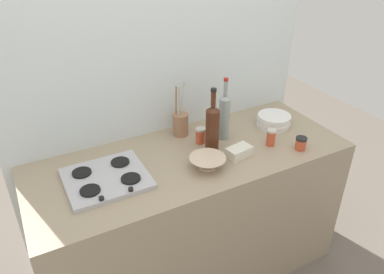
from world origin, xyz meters
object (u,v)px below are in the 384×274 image
(condiment_jar_spare, at_px, (271,137))
(stovetop_hob, at_px, (106,178))
(condiment_jar_front, at_px, (301,143))
(mixing_bowl, at_px, (208,162))
(wine_bottle_mid_left, at_px, (224,116))
(condiment_jar_rear, at_px, (200,135))
(wine_bottle_leftmost, at_px, (212,127))
(plate_stack, at_px, (274,121))
(butter_dish, at_px, (239,152))
(utensil_crock, at_px, (180,123))

(condiment_jar_spare, bearing_deg, stovetop_hob, 173.25)
(condiment_jar_spare, bearing_deg, condiment_jar_front, -43.86)
(mixing_bowl, distance_m, condiment_jar_front, 0.57)
(wine_bottle_mid_left, distance_m, condiment_jar_rear, 0.18)
(wine_bottle_leftmost, distance_m, condiment_jar_front, 0.52)
(wine_bottle_leftmost, distance_m, condiment_jar_spare, 0.36)
(plate_stack, height_order, condiment_jar_spare, condiment_jar_spare)
(condiment_jar_spare, bearing_deg, mixing_bowl, -176.21)
(stovetop_hob, distance_m, mixing_bowl, 0.53)
(wine_bottle_mid_left, distance_m, condiment_jar_spare, 0.30)
(wine_bottle_leftmost, bearing_deg, condiment_jar_rear, 100.33)
(plate_stack, relative_size, mixing_bowl, 1.10)
(plate_stack, bearing_deg, butter_dish, -154.05)
(stovetop_hob, relative_size, wine_bottle_leftmost, 1.07)
(wine_bottle_leftmost, xyz_separation_m, mixing_bowl, (-0.11, -0.14, -0.11))
(butter_dish, xyz_separation_m, utensil_crock, (-0.18, 0.37, 0.05))
(wine_bottle_mid_left, bearing_deg, stovetop_hob, -173.39)
(mixing_bowl, distance_m, butter_dish, 0.21)
(plate_stack, relative_size, butter_dish, 1.52)
(plate_stack, distance_m, utensil_crock, 0.60)
(utensil_crock, xyz_separation_m, condiment_jar_spare, (0.41, -0.36, -0.03))
(wine_bottle_leftmost, bearing_deg, mixing_bowl, -127.71)
(utensil_crock, bearing_deg, wine_bottle_mid_left, -37.45)
(wine_bottle_mid_left, distance_m, butter_dish, 0.25)
(wine_bottle_mid_left, xyz_separation_m, butter_dish, (-0.03, -0.21, -0.12))
(utensil_crock, relative_size, condiment_jar_front, 4.38)
(plate_stack, distance_m, butter_dish, 0.44)
(mixing_bowl, distance_m, condiment_jar_spare, 0.44)
(mixing_bowl, bearing_deg, butter_dish, 3.98)
(condiment_jar_front, bearing_deg, butter_dish, 163.73)
(wine_bottle_mid_left, relative_size, mixing_bowl, 1.95)
(mixing_bowl, relative_size, condiment_jar_front, 2.60)
(butter_dish, bearing_deg, condiment_jar_front, -16.27)
(wine_bottle_leftmost, xyz_separation_m, wine_bottle_mid_left, (0.13, 0.09, 0.00))
(wine_bottle_leftmost, height_order, mixing_bowl, wine_bottle_leftmost)
(wine_bottle_leftmost, bearing_deg, condiment_jar_spare, -19.00)
(wine_bottle_mid_left, distance_m, mixing_bowl, 0.35)
(wine_bottle_leftmost, xyz_separation_m, condiment_jar_spare, (0.33, -0.11, -0.10))
(plate_stack, xyz_separation_m, utensil_crock, (-0.57, 0.18, 0.04))
(utensil_crock, bearing_deg, plate_stack, -17.53)
(plate_stack, bearing_deg, utensil_crock, 162.47)
(stovetop_hob, xyz_separation_m, condiment_jar_front, (1.07, -0.23, 0.02))
(stovetop_hob, relative_size, butter_dish, 2.88)
(butter_dish, xyz_separation_m, condiment_jar_spare, (0.23, 0.01, 0.02))
(condiment_jar_front, bearing_deg, mixing_bowl, 171.07)
(butter_dish, height_order, condiment_jar_front, condiment_jar_front)
(stovetop_hob, relative_size, wine_bottle_mid_left, 1.06)
(utensil_crock, height_order, condiment_jar_rear, utensil_crock)
(butter_dish, bearing_deg, condiment_jar_spare, 3.61)
(stovetop_hob, height_order, utensil_crock, utensil_crock)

